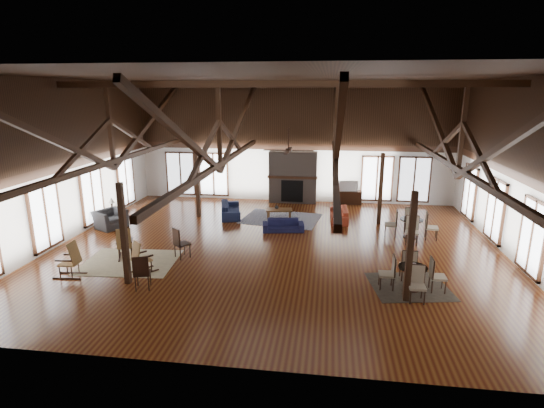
# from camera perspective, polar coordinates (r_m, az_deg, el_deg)

# --- Properties ---
(floor) EXTENTS (16.00, 16.00, 0.00)m
(floor) POSITION_cam_1_polar(r_m,az_deg,el_deg) (15.53, 0.59, -5.90)
(floor) COLOR #603414
(floor) RESTS_ON ground
(ceiling) EXTENTS (16.00, 14.00, 0.02)m
(ceiling) POSITION_cam_1_polar(r_m,az_deg,el_deg) (14.52, 0.66, 16.82)
(ceiling) COLOR black
(ceiling) RESTS_ON wall_back
(wall_back) EXTENTS (16.00, 0.02, 6.00)m
(wall_back) POSITION_cam_1_polar(r_m,az_deg,el_deg) (21.63, 2.95, 8.20)
(wall_back) COLOR white
(wall_back) RESTS_ON floor
(wall_front) EXTENTS (16.00, 0.02, 6.00)m
(wall_front) POSITION_cam_1_polar(r_m,az_deg,el_deg) (8.02, -5.61, -3.43)
(wall_front) COLOR white
(wall_front) RESTS_ON floor
(wall_left) EXTENTS (0.02, 14.00, 6.00)m
(wall_left) POSITION_cam_1_polar(r_m,az_deg,el_deg) (17.60, -26.31, 5.15)
(wall_left) COLOR white
(wall_left) RESTS_ON floor
(wall_right) EXTENTS (0.02, 14.00, 6.00)m
(wall_right) POSITION_cam_1_polar(r_m,az_deg,el_deg) (15.88, 30.67, 3.70)
(wall_right) COLOR white
(wall_right) RESTS_ON floor
(roof_truss) EXTENTS (15.60, 14.07, 3.14)m
(roof_truss) POSITION_cam_1_polar(r_m,az_deg,el_deg) (14.59, 0.63, 9.06)
(roof_truss) COLOR #321E0D
(roof_truss) RESTS_ON wall_back
(post_grid) EXTENTS (8.16, 7.16, 3.05)m
(post_grid) POSITION_cam_1_polar(r_m,az_deg,el_deg) (15.05, 0.61, -0.47)
(post_grid) COLOR #321E0D
(post_grid) RESTS_ON floor
(fireplace) EXTENTS (2.50, 0.69, 2.60)m
(fireplace) POSITION_cam_1_polar(r_m,az_deg,el_deg) (21.57, 2.81, 3.58)
(fireplace) COLOR #68594F
(fireplace) RESTS_ON floor
(ceiling_fan) EXTENTS (1.60, 1.60, 0.75)m
(ceiling_fan) POSITION_cam_1_polar(r_m,az_deg,el_deg) (13.58, 2.21, 7.35)
(ceiling_fan) COLOR black
(ceiling_fan) RESTS_ON roof_truss
(sofa_navy_front) EXTENTS (1.75, 0.92, 0.49)m
(sofa_navy_front) POSITION_cam_1_polar(r_m,az_deg,el_deg) (17.27, 1.52, -2.88)
(sofa_navy_front) COLOR #151639
(sofa_navy_front) RESTS_ON floor
(sofa_navy_left) EXTENTS (2.23, 1.30, 0.61)m
(sofa_navy_left) POSITION_cam_1_polar(r_m,az_deg,el_deg) (19.44, -5.57, -0.71)
(sofa_navy_left) COLOR #151C39
(sofa_navy_left) RESTS_ON floor
(sofa_orange) EXTENTS (1.90, 0.78, 0.55)m
(sofa_orange) POSITION_cam_1_polar(r_m,az_deg,el_deg) (18.90, 8.99, -1.38)
(sofa_orange) COLOR #99331D
(sofa_orange) RESTS_ON floor
(coffee_table) EXTENTS (1.22, 0.72, 0.44)m
(coffee_table) POSITION_cam_1_polar(r_m,az_deg,el_deg) (18.87, 0.97, -0.87)
(coffee_table) COLOR brown
(coffee_table) RESTS_ON floor
(vase) EXTENTS (0.20, 0.20, 0.19)m
(vase) POSITION_cam_1_polar(r_m,az_deg,el_deg) (18.90, 0.63, -0.38)
(vase) COLOR #B2B2B2
(vase) RESTS_ON coffee_table
(armchair) EXTENTS (1.49, 1.43, 0.75)m
(armchair) POSITION_cam_1_polar(r_m,az_deg,el_deg) (18.89, -20.91, -1.90)
(armchair) COLOR #2B2A2D
(armchair) RESTS_ON floor
(side_table_lamp) EXTENTS (0.42, 0.42, 1.06)m
(side_table_lamp) POSITION_cam_1_polar(r_m,az_deg,el_deg) (19.84, -20.66, -1.02)
(side_table_lamp) COLOR black
(side_table_lamp) RESTS_ON floor
(rocking_chair_a) EXTENTS (0.73, 0.94, 1.07)m
(rocking_chair_a) POSITION_cam_1_polar(r_m,az_deg,el_deg) (15.27, -19.22, -5.12)
(rocking_chair_a) COLOR brown
(rocking_chair_a) RESTS_ON floor
(rocking_chair_b) EXTENTS (0.86, 0.90, 1.05)m
(rocking_chair_b) POSITION_cam_1_polar(r_m,az_deg,el_deg) (13.92, -17.35, -6.96)
(rocking_chair_b) COLOR brown
(rocking_chair_b) RESTS_ON floor
(rocking_chair_c) EXTENTS (0.91, 0.54, 1.13)m
(rocking_chair_c) POSITION_cam_1_polar(r_m,az_deg,el_deg) (14.40, -25.36, -6.85)
(rocking_chair_c) COLOR brown
(rocking_chair_c) RESTS_ON floor
(side_chair_a) EXTENTS (0.64, 0.64, 1.07)m
(side_chair_a) POSITION_cam_1_polar(r_m,az_deg,el_deg) (14.72, -12.37, -4.86)
(side_chair_a) COLOR black
(side_chair_a) RESTS_ON floor
(side_chair_b) EXTENTS (0.55, 0.55, 1.06)m
(side_chair_b) POSITION_cam_1_polar(r_m,az_deg,el_deg) (12.71, -17.15, -8.49)
(side_chair_b) COLOR black
(side_chair_b) RESTS_ON floor
(cafe_table_near) EXTENTS (1.87, 1.87, 0.98)m
(cafe_table_near) POSITION_cam_1_polar(r_m,az_deg,el_deg) (12.86, 18.33, -8.90)
(cafe_table_near) COLOR black
(cafe_table_near) RESTS_ON floor
(cafe_table_far) EXTENTS (2.04, 2.04, 1.05)m
(cafe_table_far) POSITION_cam_1_polar(r_m,az_deg,el_deg) (17.28, 18.20, -2.66)
(cafe_table_far) COLOR black
(cafe_table_far) RESTS_ON floor
(cup_near) EXTENTS (0.11, 0.11, 0.09)m
(cup_near) POSITION_cam_1_polar(r_m,az_deg,el_deg) (12.82, 18.57, -7.73)
(cup_near) COLOR #B2B2B2
(cup_near) RESTS_ON cafe_table_near
(cup_far) EXTENTS (0.12, 0.12, 0.09)m
(cup_far) POSITION_cam_1_polar(r_m,az_deg,el_deg) (17.13, 18.05, -1.83)
(cup_far) COLOR #B2B2B2
(cup_far) RESTS_ON cafe_table_far
(tv_console) EXTENTS (1.32, 0.49, 0.66)m
(tv_console) POSITION_cam_1_polar(r_m,az_deg,el_deg) (21.80, 10.22, 0.90)
(tv_console) COLOR black
(tv_console) RESTS_ON floor
(television) EXTENTS (0.95, 0.25, 0.54)m
(television) POSITION_cam_1_polar(r_m,az_deg,el_deg) (21.67, 10.21, 2.45)
(television) COLOR #B2B2B2
(television) RESTS_ON tv_console
(rug_tan) EXTENTS (3.17, 2.57, 0.01)m
(rug_tan) POSITION_cam_1_polar(r_m,az_deg,el_deg) (15.03, -18.57, -7.42)
(rug_tan) COLOR tan
(rug_tan) RESTS_ON floor
(rug_navy) EXTENTS (3.65, 2.98, 0.01)m
(rug_navy) POSITION_cam_1_polar(r_m,az_deg,el_deg) (18.98, 1.24, -1.97)
(rug_navy) COLOR #1B234D
(rug_navy) RESTS_ON floor
(rug_dark) EXTENTS (2.47, 2.30, 0.01)m
(rug_dark) POSITION_cam_1_polar(r_m,az_deg,el_deg) (13.23, 17.95, -10.48)
(rug_dark) COLOR black
(rug_dark) RESTS_ON floor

